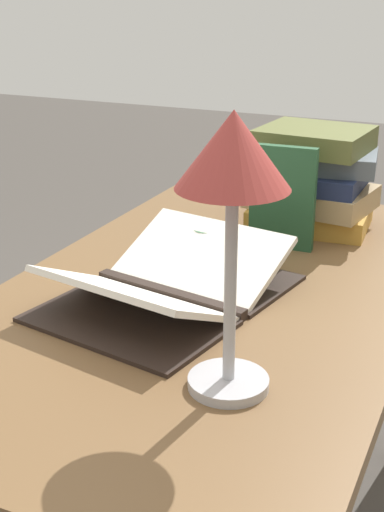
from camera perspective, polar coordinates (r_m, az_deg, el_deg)
The scene contains 7 objects.
reading_desk at distance 1.47m, azimuth 1.65°, elevation -6.04°, with size 1.38×0.78×0.77m.
open_book at distance 1.35m, azimuth -1.86°, elevation -2.33°, with size 0.53×0.42×0.10m.
book_stack_tall at distance 1.75m, azimuth 9.59°, elevation 6.06°, with size 0.24×0.32×0.24m.
book_standing_upright at distance 1.60m, azimuth 7.25°, elevation 4.64°, with size 0.03×0.15×0.23m.
reading_lamp at distance 0.96m, azimuth 3.28°, elevation 6.47°, with size 0.16×0.16×0.41m.
coffee_mug at distance 1.52m, azimuth 1.51°, elevation 0.92°, with size 0.11×0.08×0.08m.
pencil at distance 1.46m, azimuth -9.05°, elevation -1.90°, with size 0.02×0.16×0.01m.
Camera 1 is at (1.20, 0.50, 1.34)m, focal length 50.00 mm.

